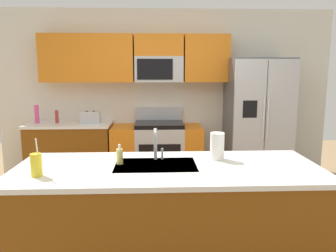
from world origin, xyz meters
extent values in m
plane|color=#997A56|center=(0.00, 0.00, 0.00)|extent=(9.00, 9.00, 0.00)
cube|color=silver|center=(0.00, 2.15, 1.30)|extent=(5.20, 0.10, 2.60)
cube|color=orange|center=(-1.50, 1.94, 1.85)|extent=(0.70, 0.32, 0.70)
cube|color=orange|center=(-0.82, 1.94, 1.85)|extent=(0.67, 0.32, 0.70)
cube|color=orange|center=(0.61, 1.94, 1.85)|extent=(0.67, 0.32, 0.70)
cube|color=#B7BABF|center=(-0.10, 1.94, 1.69)|extent=(0.72, 0.32, 0.38)
cube|color=black|center=(-0.16, 1.78, 1.69)|extent=(0.52, 0.01, 0.30)
cube|color=orange|center=(-0.10, 1.94, 2.04)|extent=(0.72, 0.32, 0.32)
cube|color=brown|center=(-1.45, 1.80, 0.43)|extent=(1.21, 0.60, 0.86)
cube|color=silver|center=(-1.45, 1.80, 0.88)|extent=(1.24, 0.63, 0.04)
cube|color=#B7BABF|center=(-0.10, 1.80, 0.42)|extent=(0.72, 0.60, 0.84)
cube|color=black|center=(-0.10, 1.50, 0.45)|extent=(0.60, 0.01, 0.36)
cube|color=black|center=(-0.10, 1.80, 0.87)|extent=(0.72, 0.60, 0.06)
cube|color=#B7BABF|center=(-0.10, 2.07, 1.00)|extent=(0.72, 0.06, 0.20)
cube|color=orange|center=(-0.64, 1.80, 0.42)|extent=(0.36, 0.60, 0.84)
cube|color=orange|center=(0.40, 1.80, 0.42)|extent=(0.28, 0.60, 0.84)
cube|color=#4C4F54|center=(1.37, 1.75, 0.93)|extent=(0.90, 0.70, 1.85)
cube|color=#B7BABF|center=(1.14, 1.38, 0.93)|extent=(0.44, 0.04, 1.81)
cube|color=#B7BABF|center=(1.59, 1.38, 0.93)|extent=(0.44, 0.04, 1.81)
cylinder|color=silver|center=(1.34, 1.35, 1.02)|extent=(0.02, 0.02, 0.60)
cylinder|color=silver|center=(1.40, 1.35, 1.02)|extent=(0.02, 0.02, 0.60)
cube|color=black|center=(1.14, 1.36, 1.15)|extent=(0.20, 0.00, 0.24)
cube|color=brown|center=(-0.07, -0.49, 0.43)|extent=(2.48, 0.95, 0.86)
cube|color=silver|center=(-0.07, -0.49, 0.88)|extent=(2.52, 0.99, 0.04)
cube|color=#B7BABF|center=(-0.17, -0.44, 0.89)|extent=(0.68, 0.44, 0.03)
cube|color=#B7BABF|center=(-1.12, 1.75, 0.99)|extent=(0.28, 0.16, 0.18)
cube|color=black|center=(-1.17, 1.75, 1.08)|extent=(0.03, 0.11, 0.01)
cube|color=black|center=(-1.07, 1.75, 1.08)|extent=(0.03, 0.11, 0.01)
cylinder|color=#B2332D|center=(-1.62, 1.80, 1.00)|extent=(0.05, 0.05, 0.19)
cylinder|color=#EA4C93|center=(-1.92, 1.82, 1.03)|extent=(0.06, 0.06, 0.27)
cylinder|color=#B7BABF|center=(-0.17, -0.27, 1.04)|extent=(0.03, 0.03, 0.28)
cylinder|color=#B7BABF|center=(-0.17, -0.37, 1.17)|extent=(0.02, 0.20, 0.02)
cylinder|color=#B7BABF|center=(-0.11, -0.27, 0.95)|extent=(0.02, 0.02, 0.10)
cylinder|color=yellow|center=(-1.06, -0.71, 0.99)|extent=(0.08, 0.08, 0.17)
cylinder|color=white|center=(-1.05, -0.71, 1.12)|extent=(0.01, 0.03, 0.14)
cylinder|color=#D8CC66|center=(-0.47, -0.41, 0.97)|extent=(0.06, 0.06, 0.13)
cylinder|color=white|center=(-0.47, -0.41, 1.05)|extent=(0.02, 0.02, 0.04)
cylinder|color=white|center=(0.38, -0.30, 1.02)|extent=(0.12, 0.12, 0.24)
camera|label=1|loc=(-0.18, -3.14, 1.69)|focal=35.48mm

